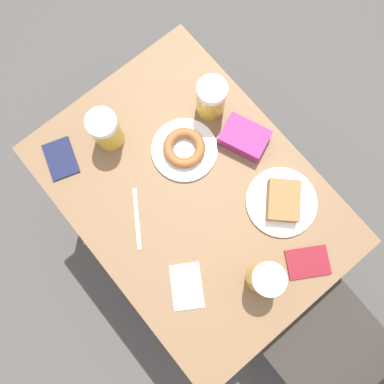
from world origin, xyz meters
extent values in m
plane|color=#474442|center=(0.00, 0.00, 0.00)|extent=(8.00, 8.00, 0.00)
cube|color=brown|center=(0.00, 0.00, 0.73)|extent=(0.70, 0.96, 0.03)
cylinder|color=black|center=(-0.31, -0.44, 0.36)|extent=(0.04, 0.04, 0.72)
cylinder|color=black|center=(0.31, -0.44, 0.36)|extent=(0.04, 0.04, 0.72)
cylinder|color=black|center=(-0.31, 0.44, 0.36)|extent=(0.04, 0.04, 0.72)
cylinder|color=black|center=(0.31, 0.44, 0.36)|extent=(0.04, 0.04, 0.72)
cube|color=#2D2823|center=(-0.05, 0.73, 0.46)|extent=(0.40, 0.40, 0.02)
cylinder|color=#2D2823|center=(-0.23, 0.56, 0.22)|extent=(0.03, 0.03, 0.45)
cylinder|color=#2D2823|center=(0.12, 0.56, 0.22)|extent=(0.03, 0.03, 0.45)
cylinder|color=#2D2823|center=(-0.23, 0.91, 0.22)|extent=(0.03, 0.03, 0.45)
cylinder|color=white|center=(-0.19, 0.20, 0.75)|extent=(0.22, 0.22, 0.01)
cube|color=brown|center=(-0.19, 0.20, 0.78)|extent=(0.16, 0.16, 0.04)
cylinder|color=white|center=(-0.07, -0.12, 0.75)|extent=(0.21, 0.21, 0.01)
torus|color=brown|center=(-0.07, -0.12, 0.77)|extent=(0.13, 0.13, 0.03)
cylinder|color=gold|center=(0.01, 0.33, 0.80)|extent=(0.09, 0.09, 0.11)
cylinder|color=white|center=(0.01, 0.33, 0.87)|extent=(0.09, 0.09, 0.02)
cylinder|color=gold|center=(-0.23, -0.18, 0.80)|extent=(0.09, 0.09, 0.11)
cylinder|color=white|center=(-0.23, -0.18, 0.87)|extent=(0.09, 0.09, 0.02)
cylinder|color=gold|center=(0.08, -0.31, 0.80)|extent=(0.09, 0.09, 0.11)
cylinder|color=white|center=(0.08, -0.31, 0.87)|extent=(0.09, 0.09, 0.02)
cube|color=white|center=(0.19, 0.21, 0.75)|extent=(0.15, 0.16, 0.00)
cube|color=silver|center=(0.18, -0.05, 0.75)|extent=(0.11, 0.17, 0.00)
cube|color=maroon|center=(-0.13, 0.38, 0.75)|extent=(0.15, 0.14, 0.01)
cube|color=#141938|center=(0.25, -0.35, 0.75)|extent=(0.12, 0.15, 0.01)
cube|color=#8C2366|center=(-0.24, -0.03, 0.77)|extent=(0.15, 0.17, 0.05)
camera|label=1|loc=(0.14, 0.17, 1.89)|focal=35.00mm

